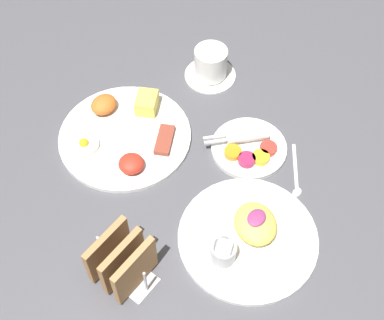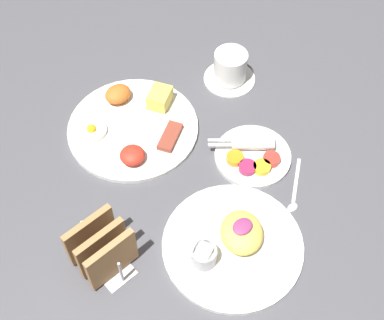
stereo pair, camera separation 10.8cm
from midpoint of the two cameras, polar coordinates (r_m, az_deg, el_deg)
ground_plane at (r=1.06m, az=2.15°, el=-4.61°), size 3.00×3.00×0.00m
plate_breakfast at (r=1.16m, az=-3.66°, el=3.62°), size 0.28×0.28×0.05m
plate_condiments at (r=1.12m, az=9.24°, el=0.42°), size 0.16×0.16×0.04m
plate_foreground at (r=1.01m, az=7.36°, el=-9.04°), size 0.26×0.26×0.06m
toast_rack at (r=0.96m, az=-6.45°, el=-9.61°), size 0.10×0.12×0.10m
coffee_cup at (r=1.25m, az=6.60°, el=9.55°), size 0.12×0.12×0.08m
teaspoon at (r=1.10m, az=13.68°, el=-3.61°), size 0.11×0.08×0.01m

